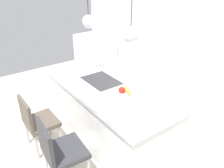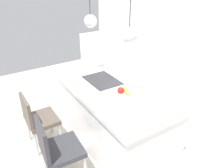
# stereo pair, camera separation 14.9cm
# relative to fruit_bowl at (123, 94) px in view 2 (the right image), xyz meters

# --- Properties ---
(floor) EXTENTS (6.60, 6.60, 0.00)m
(floor) POSITION_rel_fruit_bowl_xyz_m (-0.39, 0.03, -0.95)
(floor) COLOR beige
(floor) RESTS_ON ground
(back_wall) EXTENTS (6.00, 0.10, 2.60)m
(back_wall) POSITION_rel_fruit_bowl_xyz_m (-0.39, 1.68, 0.35)
(back_wall) COLOR white
(back_wall) RESTS_ON ground
(kitchen_island) EXTENTS (2.15, 0.97, 0.90)m
(kitchen_island) POSITION_rel_fruit_bowl_xyz_m (-0.39, 0.03, -0.49)
(kitchen_island) COLOR white
(kitchen_island) RESTS_ON ground
(sink_basin) EXTENTS (0.56, 0.40, 0.02)m
(sink_basin) POSITION_rel_fruit_bowl_xyz_m (-0.55, 0.03, -0.05)
(sink_basin) COLOR #2D2D30
(sink_basin) RESTS_ON kitchen_island
(faucet) EXTENTS (0.02, 0.17, 0.22)m
(faucet) POSITION_rel_fruit_bowl_xyz_m (-0.55, 0.24, 0.10)
(faucet) COLOR silver
(faucet) RESTS_ON kitchen_island
(fruit_bowl) EXTENTS (0.28, 0.28, 0.15)m
(fruit_bowl) POSITION_rel_fruit_bowl_xyz_m (0.00, 0.00, 0.00)
(fruit_bowl) COLOR beige
(fruit_bowl) RESTS_ON kitchen_island
(side_counter) EXTENTS (1.10, 0.60, 0.84)m
(side_counter) POSITION_rel_fruit_bowl_xyz_m (-2.79, 1.31, -0.53)
(side_counter) COLOR white
(side_counter) RESTS_ON ground
(chair_near) EXTENTS (0.46, 0.41, 0.83)m
(chair_near) POSITION_rel_fruit_bowl_xyz_m (-0.77, -0.90, -0.47)
(chair_near) COLOR brown
(chair_near) RESTS_ON ground
(chair_middle) EXTENTS (0.49, 0.47, 0.89)m
(chair_middle) POSITION_rel_fruit_bowl_xyz_m (-0.01, -0.91, -0.44)
(chair_middle) COLOR #333338
(chair_middle) RESTS_ON ground
(pendant_light_left) EXTENTS (0.18, 0.18, 0.78)m
(pendant_light_left) POSITION_rel_fruit_bowl_xyz_m (-0.83, 0.03, 0.74)
(pendant_light_left) COLOR silver
(pendant_light_right) EXTENTS (0.18, 0.18, 0.78)m
(pendant_light_right) POSITION_rel_fruit_bowl_xyz_m (0.05, 0.03, 0.74)
(pendant_light_right) COLOR silver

